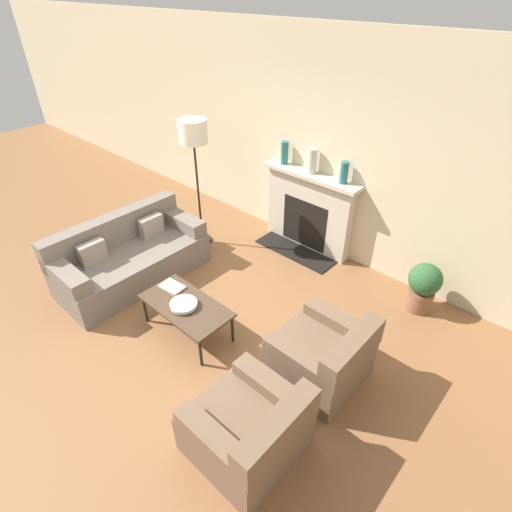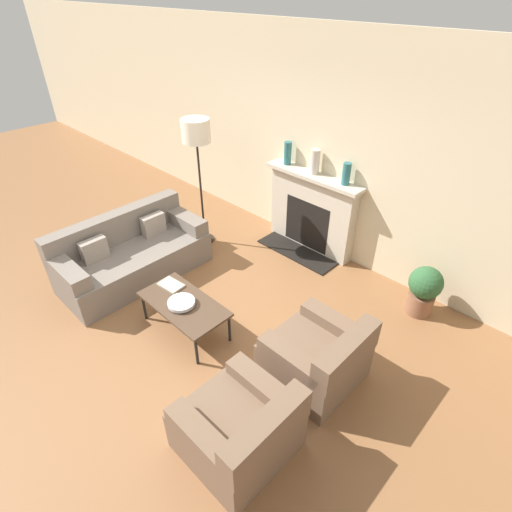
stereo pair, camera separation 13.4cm
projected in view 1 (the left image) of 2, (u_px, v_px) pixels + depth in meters
name	position (u px, v px, depth m)	size (l,w,h in m)	color
ground_plane	(173.00, 334.00, 4.47)	(18.00, 18.00, 0.00)	brown
wall_back	(320.00, 148.00, 5.24)	(18.00, 0.06, 2.90)	beige
fireplace	(309.00, 212.00, 5.67)	(1.47, 0.59, 1.13)	beige
couch	(130.00, 257.00, 5.18)	(0.86, 1.90, 0.81)	slate
armchair_near	(249.00, 429.00, 3.23)	(0.84, 0.82, 0.72)	brown
armchair_far	(322.00, 356.00, 3.86)	(0.84, 0.82, 0.72)	brown
coffee_table	(186.00, 307.00, 4.31)	(1.03, 0.53, 0.39)	#4C3828
bowl	(184.00, 304.00, 4.24)	(0.30, 0.30, 0.05)	silver
book	(172.00, 287.00, 4.52)	(0.30, 0.22, 0.02)	#B2A893
floor_lamp	(194.00, 140.00, 5.17)	(0.38, 0.38, 1.82)	black
mantel_vase_left	(285.00, 153.00, 5.53)	(0.10, 0.10, 0.32)	#28666B
mantel_vase_center_left	(312.00, 161.00, 5.26)	(0.13, 0.13, 0.33)	beige
mantel_vase_center_right	(344.00, 173.00, 5.01)	(0.10, 0.10, 0.28)	#28666B
potted_plant	(423.00, 285.00, 4.64)	(0.38, 0.38, 0.62)	brown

